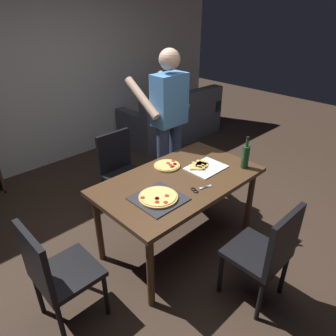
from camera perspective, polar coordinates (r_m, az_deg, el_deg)
ground_plane at (r=3.22m, az=1.91°, el=-13.57°), size 12.00×12.00×0.00m
back_wall at (r=4.65m, az=-22.50°, el=17.07°), size 6.40×0.10×2.80m
dining_table at (r=2.82m, az=2.12°, el=-3.40°), size 1.50×0.87×0.75m
chair_near_camera at (r=2.50m, az=17.88°, el=-14.35°), size 0.42×0.42×0.90m
chair_far_side at (r=3.51m, az=-8.76°, el=0.16°), size 0.42×0.42×0.90m
chair_left_end at (r=2.38m, az=-20.25°, el=-17.43°), size 0.42×0.42×0.90m
couch at (r=5.46m, az=0.95°, el=8.60°), size 1.73×0.92×0.85m
person_serving_pizza at (r=3.47m, az=0.07°, el=8.95°), size 0.55×0.54×1.75m
pepperoni_pizza_on_tray at (r=2.49m, az=-1.81°, el=-5.50°), size 0.38×0.38×0.04m
pizza_slices_on_towel at (r=2.97m, az=6.46°, el=0.30°), size 0.36×0.28×0.03m
wine_bottle at (r=2.99m, az=14.12°, el=2.12°), size 0.07×0.07×0.32m
kitchen_scissors at (r=2.62m, az=5.64°, el=-3.89°), size 0.20×0.11×0.01m
second_pizza_plain at (r=2.97m, az=-0.18°, el=0.44°), size 0.25×0.25×0.03m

